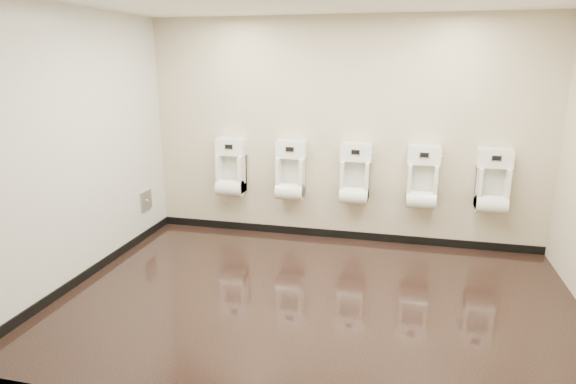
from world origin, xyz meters
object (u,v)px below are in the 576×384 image
access_panel (146,200)px  urinal_0 (231,171)px  urinal_3 (422,182)px  urinal_1 (291,174)px  urinal_2 (355,178)px  urinal_4 (492,186)px

access_panel → urinal_0: urinal_0 is taller
urinal_3 → urinal_1: bearing=180.0°
access_panel → urinal_0: size_ratio=0.34×
urinal_2 → urinal_4: bearing=0.0°
urinal_1 → urinal_4: same height
urinal_3 → urinal_4: (0.80, 0.00, 0.00)m
access_panel → urinal_4: 4.32m
urinal_4 → access_panel: bearing=-174.4°
urinal_4 → urinal_0: bearing=180.0°
access_panel → urinal_4: bearing=5.6°
access_panel → urinal_4: (4.28, 0.42, 0.35)m
urinal_0 → urinal_3: 2.44m
urinal_3 → urinal_4: size_ratio=1.00×
access_panel → urinal_2: (2.67, 0.42, 0.35)m
access_panel → urinal_2: urinal_2 is taller
urinal_0 → urinal_4: same height
urinal_0 → urinal_3: size_ratio=1.00×
urinal_2 → urinal_4: 1.61m
urinal_0 → urinal_3: same height
urinal_0 → urinal_4: size_ratio=1.00×
access_panel → urinal_1: urinal_1 is taller
urinal_4 → urinal_2: bearing=180.0°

